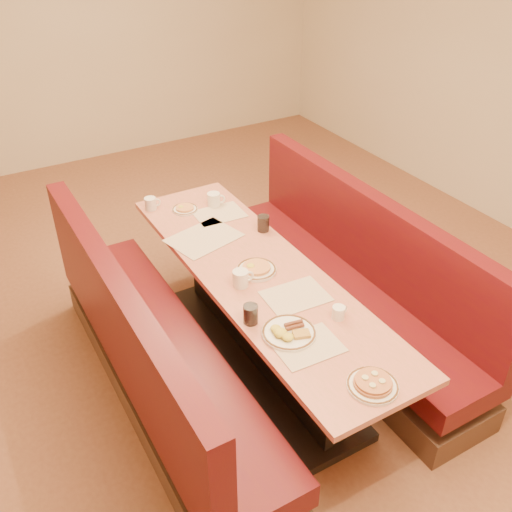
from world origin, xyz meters
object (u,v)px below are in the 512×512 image
coffee_mug_b (241,278)px  diner_table (259,319)px  pancake_plate (373,384)px  soda_tumbler_near (251,314)px  coffee_mug_a (339,312)px  booth_right (348,287)px  soda_tumbler_mid (263,223)px  eggs_plate (288,332)px  booth_left (154,360)px  coffee_mug_d (151,203)px  coffee_mug_c (214,199)px

coffee_mug_b → diner_table: bearing=27.5°
pancake_plate → soda_tumbler_near: 0.76m
coffee_mug_b → pancake_plate: bearing=-76.1°
coffee_mug_a → diner_table: bearing=97.6°
booth_right → coffee_mug_a: booth_right is taller
pancake_plate → soda_tumbler_mid: bearing=79.1°
eggs_plate → coffee_mug_a: size_ratio=2.87×
booth_left → coffee_mug_d: bearing=67.5°
eggs_plate → coffee_mug_a: (0.32, -0.02, 0.02)m
diner_table → booth_left: (-0.73, 0.00, -0.01)m
coffee_mug_a → soda_tumbler_mid: (0.12, 1.02, 0.02)m
coffee_mug_b → coffee_mug_c: 1.02m
diner_table → coffee_mug_a: coffee_mug_a is taller
booth_left → eggs_plate: bearing=-45.4°
coffee_mug_d → coffee_mug_a: bearing=-66.5°
diner_table → soda_tumbler_near: soda_tumbler_near is taller
soda_tumbler_mid → pancake_plate: bearing=-100.9°
coffee_mug_a → soda_tumbler_mid: bearing=76.0°
pancake_plate → coffee_mug_d: bearing=96.8°
coffee_mug_c → coffee_mug_d: 0.47m
booth_right → booth_left: bearing=180.0°
booth_right → coffee_mug_c: size_ratio=18.88×
diner_table → coffee_mug_c: 1.02m
diner_table → eggs_plate: bearing=-105.1°
booth_right → soda_tumbler_mid: size_ratio=22.04×
pancake_plate → coffee_mug_a: size_ratio=2.46×
pancake_plate → soda_tumbler_near: bearing=110.7°
pancake_plate → coffee_mug_a: (0.17, 0.50, 0.02)m
booth_left → coffee_mug_a: size_ratio=24.58×
diner_table → coffee_mug_a: size_ratio=24.58×
coffee_mug_c → soda_tumbler_mid: soda_tumbler_mid is taller
booth_left → coffee_mug_c: 1.34m
booth_left → pancake_plate: bearing=-56.8°
coffee_mug_a → eggs_plate: bearing=169.4°
coffee_mug_c → coffee_mug_a: bearing=-68.4°
diner_table → booth_left: booth_left is taller
booth_right → soda_tumbler_mid: booth_right is taller
booth_right → coffee_mug_d: booth_right is taller
coffee_mug_c → pancake_plate: bearing=-73.4°
eggs_plate → soda_tumbler_mid: size_ratio=2.58×
eggs_plate → coffee_mug_c: size_ratio=2.21×
coffee_mug_a → booth_left: bearing=138.7°
coffee_mug_b → coffee_mug_d: 1.17m
booth_left → booth_right: bearing=0.0°
eggs_plate → soda_tumbler_near: bearing=122.5°
coffee_mug_b → coffee_mug_d: size_ratio=1.12×
diner_table → coffee_mug_c: (0.15, 0.91, 0.43)m
coffee_mug_c → soda_tumbler_mid: bearing=-53.9°
soda_tumbler_mid → coffee_mug_c: bearing=104.9°
pancake_plate → soda_tumbler_near: soda_tumbler_near is taller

